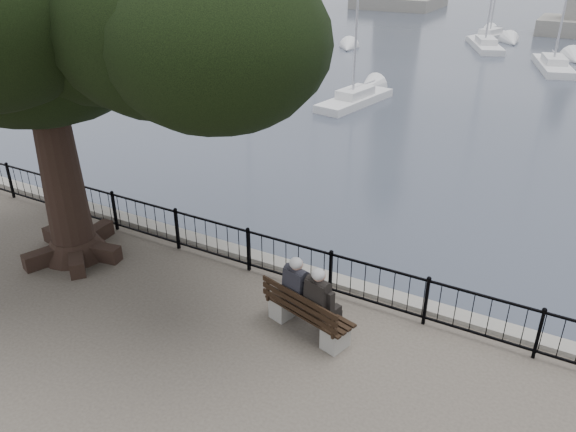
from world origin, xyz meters
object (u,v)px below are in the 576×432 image
Objects in this scene: person_right at (323,305)px; tree at (61,1)px; bench at (307,317)px; person_left at (301,293)px.

tree reaches higher than person_right.
person_left is (-0.21, 0.17, 0.37)m from bench.
person_left and person_right have the same top height.
person_right is (0.52, -0.14, 0.00)m from person_left.
person_right is (0.31, 0.03, 0.37)m from bench.
person_right is at bearing -0.25° from tree.
person_left is at bearing 164.77° from person_right.
tree is at bearing 179.45° from bench.
bench is 0.48m from person_right.
person_left is 0.54m from person_right.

